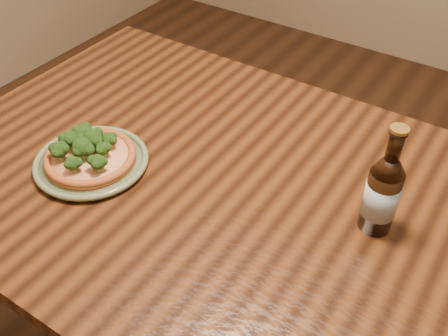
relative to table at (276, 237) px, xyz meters
The scene contains 4 objects.
table is the anchor object (origin of this frame).
plate 0.43m from the table, 163.93° to the right, with size 0.25×0.25×0.02m.
pizza 0.44m from the table, 163.92° to the right, with size 0.20×0.20×0.07m.
beer_bottle 0.26m from the table, 16.67° to the left, with size 0.06×0.06×0.24m.
Camera 1 is at (0.32, -0.59, 1.50)m, focal length 42.00 mm.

